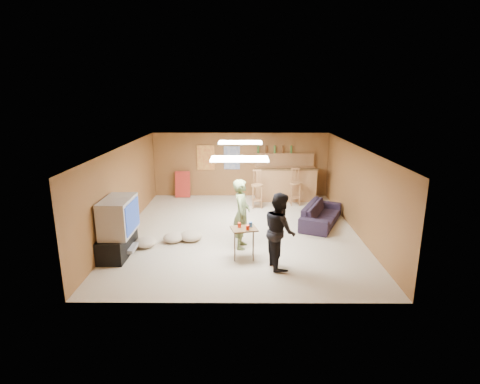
{
  "coord_description": "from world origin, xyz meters",
  "views": [
    {
      "loc": [
        0.06,
        -9.24,
        3.51
      ],
      "look_at": [
        0.0,
        0.2,
        1.0
      ],
      "focal_mm": 28.0,
      "sensor_mm": 36.0,
      "label": 1
    }
  ],
  "objects_px": {
    "sofa": "(321,214)",
    "tray_table": "(244,243)",
    "tv_body": "(118,216)",
    "bar_counter": "(285,184)",
    "person_olive": "(242,214)",
    "person_black": "(280,230)"
  },
  "relations": [
    {
      "from": "bar_counter",
      "to": "person_black",
      "type": "bearing_deg",
      "value": -97.67
    },
    {
      "from": "bar_counter",
      "to": "person_olive",
      "type": "xyz_separation_m",
      "value": [
        -1.46,
        -4.03,
        0.27
      ]
    },
    {
      "from": "bar_counter",
      "to": "tray_table",
      "type": "xyz_separation_m",
      "value": [
        -1.4,
        -4.64,
        -0.2
      ]
    },
    {
      "from": "person_olive",
      "to": "person_black",
      "type": "xyz_separation_m",
      "value": [
        0.78,
        -0.99,
        -0.02
      ]
    },
    {
      "from": "person_olive",
      "to": "sofa",
      "type": "height_order",
      "value": "person_olive"
    },
    {
      "from": "tv_body",
      "to": "person_olive",
      "type": "relative_size",
      "value": 0.67
    },
    {
      "from": "tv_body",
      "to": "bar_counter",
      "type": "distance_m",
      "value": 6.09
    },
    {
      "from": "person_black",
      "to": "sofa",
      "type": "distance_m",
      "value": 3.0
    },
    {
      "from": "bar_counter",
      "to": "tray_table",
      "type": "distance_m",
      "value": 4.85
    },
    {
      "from": "person_black",
      "to": "tray_table",
      "type": "bearing_deg",
      "value": 50.49
    },
    {
      "from": "sofa",
      "to": "tray_table",
      "type": "bearing_deg",
      "value": 160.32
    },
    {
      "from": "sofa",
      "to": "bar_counter",
      "type": "bearing_deg",
      "value": 40.84
    },
    {
      "from": "bar_counter",
      "to": "tv_body",
      "type": "bearing_deg",
      "value": -133.0
    },
    {
      "from": "tray_table",
      "to": "person_olive",
      "type": "bearing_deg",
      "value": 95.03
    },
    {
      "from": "bar_counter",
      "to": "person_olive",
      "type": "relative_size",
      "value": 1.23
    },
    {
      "from": "tv_body",
      "to": "person_olive",
      "type": "bearing_deg",
      "value": 8.93
    },
    {
      "from": "tv_body",
      "to": "sofa",
      "type": "xyz_separation_m",
      "value": [
        4.88,
        2.03,
        -0.61
      ]
    },
    {
      "from": "tv_body",
      "to": "tray_table",
      "type": "distance_m",
      "value": 2.81
    },
    {
      "from": "sofa",
      "to": "tv_body",
      "type": "bearing_deg",
      "value": 136.69
    },
    {
      "from": "bar_counter",
      "to": "sofa",
      "type": "xyz_separation_m",
      "value": [
        0.73,
        -2.42,
        -0.26
      ]
    },
    {
      "from": "bar_counter",
      "to": "person_olive",
      "type": "distance_m",
      "value": 4.29
    },
    {
      "from": "bar_counter",
      "to": "person_olive",
      "type": "bearing_deg",
      "value": -109.88
    }
  ]
}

